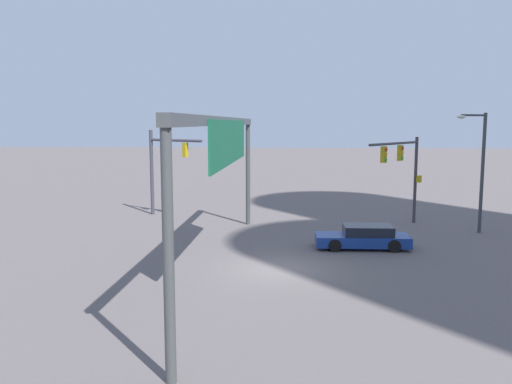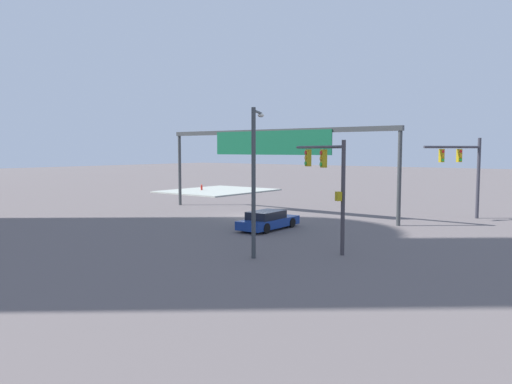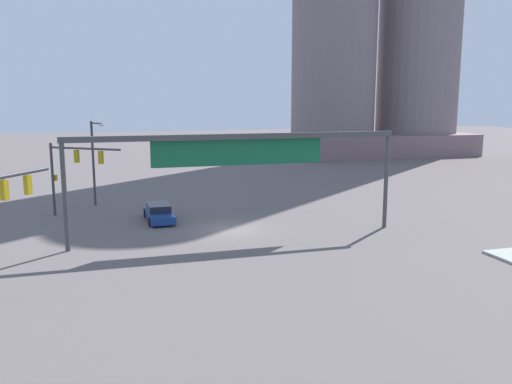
# 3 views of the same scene
# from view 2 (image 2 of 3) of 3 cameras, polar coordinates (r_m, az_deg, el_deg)

# --- Properties ---
(ground_plane) EXTENTS (231.11, 231.11, 0.00)m
(ground_plane) POSITION_cam_2_polar(r_m,az_deg,el_deg) (38.33, -0.16, -2.82)
(ground_plane) COLOR #605857
(sidewalk_corner) EXTENTS (10.38, 12.54, 0.15)m
(sidewalk_corner) POSITION_cam_2_polar(r_m,az_deg,el_deg) (61.80, -4.36, 0.15)
(sidewalk_corner) COLOR #A2A99F
(sidewalk_corner) RESTS_ON ground
(traffic_signal_near_corner) EXTENTS (5.11, 4.09, 5.57)m
(traffic_signal_near_corner) POSITION_cam_2_polar(r_m,az_deg,el_deg) (25.99, 8.13, 2.26)
(traffic_signal_near_corner) COLOR #3B373C
(traffic_signal_near_corner) RESTS_ON ground
(traffic_signal_opposite_side) EXTENTS (2.88, 4.26, 5.97)m
(traffic_signal_opposite_side) POSITION_cam_2_polar(r_m,az_deg,el_deg) (39.79, 22.72, 2.80)
(traffic_signal_opposite_side) COLOR #373741
(traffic_signal_opposite_side) RESTS_ON ground
(streetlamp_curved_arm) EXTENTS (1.13, 2.01, 7.05)m
(streetlamp_curved_arm) POSITION_cam_2_polar(r_m,az_deg,el_deg) (23.56, -0.16, 2.44)
(streetlamp_curved_arm) COLOR #373C40
(streetlamp_curved_arm) RESTS_ON ground
(overhead_sign_gantry) EXTENTS (21.34, 0.43, 6.71)m
(overhead_sign_gantry) POSITION_cam_2_polar(r_m,az_deg,el_deg) (39.77, 1.76, 5.58)
(overhead_sign_gantry) COLOR #3D4142
(overhead_sign_gantry) RESTS_ON ground
(sedan_car_approaching) EXTENTS (1.97, 4.84, 1.21)m
(sedan_car_approaching) POSITION_cam_2_polar(r_m,az_deg,el_deg) (32.20, 1.36, -3.26)
(sedan_car_approaching) COLOR navy
(sedan_car_approaching) RESTS_ON ground
(fire_hydrant_on_curb) EXTENTS (0.33, 0.22, 0.71)m
(fire_hydrant_on_curb) POSITION_cam_2_polar(r_m,az_deg,el_deg) (61.96, -6.20, 0.52)
(fire_hydrant_on_curb) COLOR red
(fire_hydrant_on_curb) RESTS_ON sidewalk_corner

